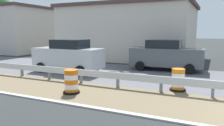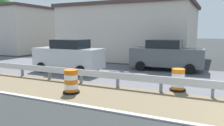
{
  "view_description": "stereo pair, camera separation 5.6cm",
  "coord_description": "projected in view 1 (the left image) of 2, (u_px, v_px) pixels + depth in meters",
  "views": [
    {
      "loc": [
        -7.7,
        2.17,
        2.63
      ],
      "look_at": [
        2.36,
        6.87,
        1.05
      ],
      "focal_mm": 35.9,
      "sensor_mm": 36.0,
      "label": 1
    },
    {
      "loc": [
        -7.68,
        2.12,
        2.63
      ],
      "look_at": [
        2.36,
        6.87,
        1.05
      ],
      "focal_mm": 35.9,
      "sensor_mm": 36.0,
      "label": 2
    }
  ],
  "objects": [
    {
      "name": "traffic_barrel_nearest",
      "position": [
        178.0,
        81.0,
        9.94
      ],
      "size": [
        0.71,
        0.71,
        0.99
      ],
      "color": "orange",
      "rests_on": "ground"
    },
    {
      "name": "traffic_barrel_close",
      "position": [
        71.0,
        83.0,
        9.52
      ],
      "size": [
        0.72,
        0.72,
        1.01
      ],
      "color": "orange",
      "rests_on": "ground"
    },
    {
      "name": "car_lead_near_lane",
      "position": [
        68.0,
        56.0,
        14.41
      ],
      "size": [
        1.97,
        4.56,
        2.11
      ],
      "rotation": [
        0.0,
        0.0,
        1.56
      ],
      "color": "silver",
      "rests_on": "ground"
    },
    {
      "name": "car_mid_far_lane",
      "position": [
        166.0,
        55.0,
        15.11
      ],
      "size": [
        2.17,
        4.79,
        2.07
      ],
      "rotation": [
        0.0,
        0.0,
        -1.54
      ],
      "color": "#4C5156",
      "rests_on": "ground"
    },
    {
      "name": "roadside_shop_near",
      "position": [
        130.0,
        32.0,
        22.36
      ],
      "size": [
        9.06,
        12.29,
        5.11
      ],
      "color": "beige",
      "rests_on": "ground"
    },
    {
      "name": "roadside_shop_far",
      "position": [
        10.0,
        30.0,
        28.93
      ],
      "size": [
        7.77,
        10.47,
        5.62
      ],
      "color": "beige",
      "rests_on": "ground"
    },
    {
      "name": "utility_pole_near",
      "position": [
        121.0,
        7.0,
        19.48
      ],
      "size": [
        0.24,
        1.8,
        9.05
      ],
      "color": "brown",
      "rests_on": "ground"
    }
  ]
}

